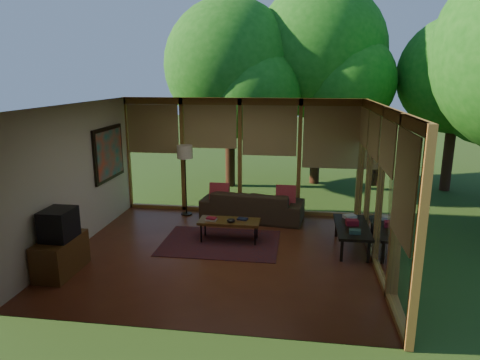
# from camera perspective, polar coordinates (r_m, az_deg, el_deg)

# --- Properties ---
(floor) EXTENTS (5.50, 5.50, 0.00)m
(floor) POSITION_cam_1_polar(r_m,az_deg,el_deg) (8.02, -2.55, -9.69)
(floor) COLOR brown
(floor) RESTS_ON ground
(ceiling) EXTENTS (5.50, 5.50, 0.00)m
(ceiling) POSITION_cam_1_polar(r_m,az_deg,el_deg) (7.38, -2.78, 9.93)
(ceiling) COLOR silver
(ceiling) RESTS_ON ground
(wall_left) EXTENTS (0.04, 5.00, 2.70)m
(wall_left) POSITION_cam_1_polar(r_m,az_deg,el_deg) (8.53, -21.14, 0.35)
(wall_left) COLOR beige
(wall_left) RESTS_ON ground
(wall_front) EXTENTS (5.50, 0.04, 2.70)m
(wall_front) POSITION_cam_1_polar(r_m,az_deg,el_deg) (5.26, -7.74, -6.87)
(wall_front) COLOR beige
(wall_front) RESTS_ON ground
(window_wall_back) EXTENTS (5.50, 0.12, 2.70)m
(window_wall_back) POSITION_cam_1_polar(r_m,az_deg,el_deg) (10.00, -0.01, 3.16)
(window_wall_back) COLOR olive
(window_wall_back) RESTS_ON ground
(window_wall_right) EXTENTS (0.12, 5.00, 2.70)m
(window_wall_right) POSITION_cam_1_polar(r_m,az_deg,el_deg) (7.58, 18.22, -0.99)
(window_wall_right) COLOR olive
(window_wall_right) RESTS_ON ground
(tree_nw) EXTENTS (3.68, 3.68, 5.30)m
(tree_nw) POSITION_cam_1_polar(r_m,az_deg,el_deg) (12.42, -1.35, 14.99)
(tree_nw) COLOR #3C2016
(tree_nw) RESTS_ON ground
(tree_ne) EXTENTS (3.80, 3.80, 5.75)m
(tree_ne) POSITION_cam_1_polar(r_m,az_deg,el_deg) (12.96, 10.54, 16.40)
(tree_ne) COLOR #3C2016
(tree_ne) RESTS_ON ground
(tree_far) EXTENTS (3.17, 3.17, 4.79)m
(tree_far) POSITION_cam_1_polar(r_m,az_deg,el_deg) (13.20, 27.02, 12.35)
(tree_far) COLOR #3C2016
(tree_far) RESTS_ON ground
(rug) EXTENTS (2.26, 1.60, 0.01)m
(rug) POSITION_cam_1_polar(r_m,az_deg,el_deg) (8.47, -2.63, -8.36)
(rug) COLOR maroon
(rug) RESTS_ON floor
(sofa) EXTENTS (2.36, 1.15, 0.66)m
(sofa) POSITION_cam_1_polar(r_m,az_deg,el_deg) (9.72, 1.68, -3.35)
(sofa) COLOR #3C2E1E
(sofa) RESTS_ON floor
(pillow_left) EXTENTS (0.44, 0.24, 0.46)m
(pillow_left) POSITION_cam_1_polar(r_m,az_deg,el_deg) (9.70, -2.75, -1.73)
(pillow_left) COLOR maroon
(pillow_left) RESTS_ON sofa
(pillow_right) EXTENTS (0.44, 0.24, 0.46)m
(pillow_right) POSITION_cam_1_polar(r_m,az_deg,el_deg) (9.54, 6.14, -2.06)
(pillow_right) COLOR maroon
(pillow_right) RESTS_ON sofa
(ct_book_lower) EXTENTS (0.22, 0.18, 0.03)m
(ct_book_lower) POSITION_cam_1_polar(r_m,az_deg,el_deg) (8.44, -3.85, -5.29)
(ct_book_lower) COLOR beige
(ct_book_lower) RESTS_ON coffee_table
(ct_book_upper) EXTENTS (0.20, 0.17, 0.03)m
(ct_book_upper) POSITION_cam_1_polar(r_m,az_deg,el_deg) (8.43, -3.85, -5.09)
(ct_book_upper) COLOR maroon
(ct_book_upper) RESTS_ON coffee_table
(ct_book_side) EXTENTS (0.21, 0.18, 0.03)m
(ct_book_side) POSITION_cam_1_polar(r_m,az_deg,el_deg) (8.46, 0.33, -5.21)
(ct_book_side) COLOR black
(ct_book_side) RESTS_ON coffee_table
(ct_bowl) EXTENTS (0.16, 0.16, 0.07)m
(ct_bowl) POSITION_cam_1_polar(r_m,az_deg,el_deg) (8.32, -1.21, -5.40)
(ct_bowl) COLOR black
(ct_bowl) RESTS_ON coffee_table
(media_cabinet) EXTENTS (0.50, 1.00, 0.60)m
(media_cabinet) POSITION_cam_1_polar(r_m,az_deg,el_deg) (7.75, -22.77, -9.28)
(media_cabinet) COLOR #593818
(media_cabinet) RESTS_ON floor
(television) EXTENTS (0.45, 0.55, 0.50)m
(television) POSITION_cam_1_polar(r_m,az_deg,el_deg) (7.55, -23.02, -5.44)
(television) COLOR black
(television) RESTS_ON media_cabinet
(console_book_a) EXTENTS (0.21, 0.16, 0.07)m
(console_book_a) POSITION_cam_1_polar(r_m,az_deg,el_deg) (7.92, 15.06, -6.66)
(console_book_a) COLOR #2F524B
(console_book_a) RESTS_ON side_console
(console_book_b) EXTENTS (0.24, 0.18, 0.10)m
(console_book_b) POSITION_cam_1_polar(r_m,az_deg,el_deg) (8.34, 14.71, -5.49)
(console_book_b) COLOR maroon
(console_book_b) RESTS_ON side_console
(console_book_c) EXTENTS (0.29, 0.26, 0.06)m
(console_book_c) POSITION_cam_1_polar(r_m,az_deg,el_deg) (8.72, 14.42, -4.75)
(console_book_c) COLOR beige
(console_book_c) RESTS_ON side_console
(floor_lamp) EXTENTS (0.36, 0.36, 1.65)m
(floor_lamp) POSITION_cam_1_polar(r_m,az_deg,el_deg) (9.85, -7.37, 3.21)
(floor_lamp) COLOR black
(floor_lamp) RESTS_ON floor
(coffee_table) EXTENTS (1.20, 0.50, 0.43)m
(coffee_table) POSITION_cam_1_polar(r_m,az_deg,el_deg) (8.44, -1.43, -5.61)
(coffee_table) COLOR #593818
(coffee_table) RESTS_ON floor
(side_console) EXTENTS (0.60, 1.40, 0.46)m
(side_console) POSITION_cam_1_polar(r_m,az_deg,el_deg) (8.32, 14.71, -6.23)
(side_console) COLOR black
(side_console) RESTS_ON floor
(wall_painting) EXTENTS (0.06, 1.35, 1.15)m
(wall_painting) POSITION_cam_1_polar(r_m,az_deg,el_deg) (9.69, -17.08, 3.41)
(wall_painting) COLOR black
(wall_painting) RESTS_ON wall_left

